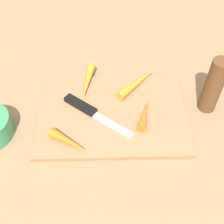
% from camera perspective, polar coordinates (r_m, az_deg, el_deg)
% --- Properties ---
extents(ground_plane, '(1.40, 1.40, 0.00)m').
position_cam_1_polar(ground_plane, '(0.71, 0.00, -0.62)').
color(ground_plane, '#8C6D4C').
extents(cutting_board, '(0.36, 0.26, 0.01)m').
position_cam_1_polar(cutting_board, '(0.71, 0.00, -0.31)').
color(cutting_board, '#99704C').
rests_on(cutting_board, ground_plane).
extents(knife, '(0.17, 0.14, 0.01)m').
position_cam_1_polar(knife, '(0.71, -5.53, 0.90)').
color(knife, '#B7B7BC').
rests_on(knife, cutting_board).
extents(carrot_short, '(0.05, 0.10, 0.02)m').
position_cam_1_polar(carrot_short, '(0.69, 6.59, -0.25)').
color(carrot_short, orange).
rests_on(carrot_short, cutting_board).
extents(carrot_longest, '(0.12, 0.12, 0.03)m').
position_cam_1_polar(carrot_longest, '(0.76, 5.08, 5.90)').
color(carrot_longest, orange).
rests_on(carrot_longest, cutting_board).
extents(carrot_shortest, '(0.09, 0.07, 0.02)m').
position_cam_1_polar(carrot_shortest, '(0.65, -8.75, -5.73)').
color(carrot_shortest, orange).
rests_on(carrot_shortest, cutting_board).
extents(carrot_long, '(0.04, 0.12, 0.02)m').
position_cam_1_polar(carrot_long, '(0.77, -4.87, 6.21)').
color(carrot_long, orange).
rests_on(carrot_long, cutting_board).
extents(pepper_grinder, '(0.04, 0.04, 0.15)m').
position_cam_1_polar(pepper_grinder, '(0.72, 19.59, 4.88)').
color(pepper_grinder, brown).
rests_on(pepper_grinder, ground_plane).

